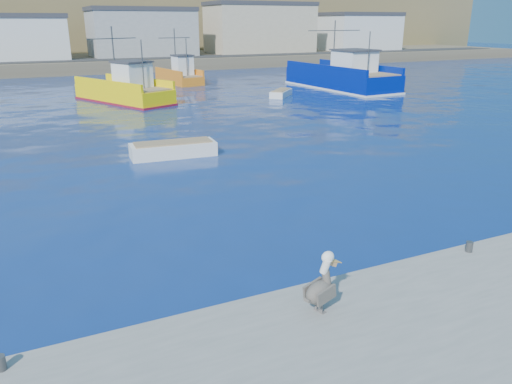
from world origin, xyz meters
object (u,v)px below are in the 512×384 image
Objects in this scene: trawler_yellow_b at (125,91)px; skiff_far at (363,81)px; trawler_blue at (342,77)px; skiff_extra at (281,94)px; boat_orange at (180,75)px; skiff_mid at (173,151)px; pelican at (322,287)px.

trawler_yellow_b reaches higher than skiff_far.
trawler_blue is 8.99m from skiff_extra.
boat_orange is 1.68× the size of skiff_mid.
trawler_yellow_b is 3.09× the size of skiff_extra.
skiff_mid is (-1.45, -19.65, -0.68)m from trawler_yellow_b.
boat_orange is (-14.14, 11.31, -0.20)m from trawler_blue.
boat_orange is 14.94m from skiff_extra.
trawler_blue is 3.17× the size of skiff_mid.
pelican is (-11.09, -47.32, 0.13)m from boat_orange.
skiff_far is at bearing 31.34° from trawler_blue.
trawler_yellow_b is 1.42× the size of boat_orange.
boat_orange is at bearing 111.92° from skiff_extra.
trawler_blue reaches higher than trawler_yellow_b.
skiff_mid reaches higher than skiff_far.
skiff_far is (18.98, -8.36, -0.73)m from boat_orange.
trawler_yellow_b is 2.84× the size of skiff_far.
skiff_far is (27.28, 2.78, -0.73)m from trawler_yellow_b.
trawler_blue is at bearing 54.98° from pelican.
skiff_extra is at bearing 47.90° from skiff_mid.
pelican is at bearing -94.65° from skiff_mid.
skiff_extra is (15.32, 16.95, -0.06)m from skiff_mid.
skiff_far is at bearing 37.98° from skiff_mid.
trawler_blue reaches higher than skiff_far.
pelican is (-2.79, -36.18, 0.13)m from trawler_yellow_b.
skiff_mid is at bearing -132.10° from skiff_extra.
trawler_yellow_b is 14.15m from skiff_extra.
trawler_blue is 30.85m from skiff_mid.
boat_orange reaches higher than skiff_mid.
skiff_far is 2.63× the size of pelican.
skiff_mid is at bearing -140.80° from trawler_blue.
trawler_yellow_b is 2.39× the size of skiff_mid.
skiff_mid is at bearing 85.35° from pelican.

